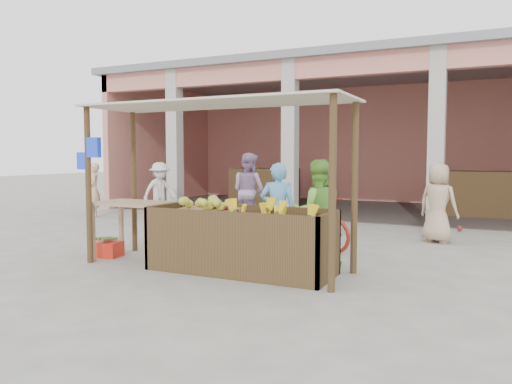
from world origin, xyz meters
The scene contains 19 objects.
ground centered at (0.00, 0.00, 0.00)m, with size 60.00×60.00×0.00m, color slate.
market_building centered at (0.05, 8.93, 2.70)m, with size 14.40×6.40×4.20m.
fruit_stall centered at (0.50, 0.00, 0.40)m, with size 2.60×0.95×0.80m, color #4E381F.
stall_awning centered at (-0.01, 0.06, 1.98)m, with size 4.09×1.35×2.39m.
banana_heap centered at (1.00, -0.06, 0.89)m, with size 1.03×0.56×0.19m, color gold, non-canonical shape.
melon_tray centered at (-0.08, 0.06, 0.90)m, with size 0.82×0.71×0.21m.
berry_heap centered at (0.31, 0.01, 0.87)m, with size 0.41×0.34×0.13m, color maroon.
side_table centered at (-1.37, -0.03, 0.77)m, with size 1.14×0.77×0.91m.
papaya_pile centered at (-1.37, -0.03, 1.02)m, with size 0.72×0.41×0.21m, color #47882C, non-canonical shape.
red_crate centered at (-1.94, 0.00, 0.12)m, with size 0.47×0.34×0.24m, color red.
plantain_bundle centered at (-1.94, 0.00, 0.28)m, with size 0.35×0.25×0.07m, color #50822F, non-canonical shape.
produce_sacks centered at (2.90, 5.24, 0.27)m, with size 0.71×0.44×0.54m.
vendor_blue centered at (0.67, 0.93, 0.81)m, with size 0.61×0.45×1.63m, color #64AEF1.
vendor_green centered at (1.34, 0.84, 0.83)m, with size 0.80×0.46×1.66m, color #78C143.
motorcycle centered at (0.80, 2.07, 0.48)m, with size 1.82×0.63×0.95m, color maroon.
shopper_a centered at (-3.93, 4.15, 0.78)m, with size 1.00×0.50×1.56m, color silver.
shopper_c centered at (2.75, 3.68, 0.82)m, with size 0.79×0.52×1.65m, color tan.
shopper_e centered at (-5.82, 3.83, 0.74)m, with size 0.55×0.42×1.48m, color #E0AA83.
shopper_f centered at (-1.24, 3.79, 0.92)m, with size 0.90×0.52×1.84m, color #96769E.
Camera 1 is at (3.66, -6.14, 1.65)m, focal length 35.00 mm.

